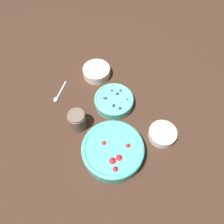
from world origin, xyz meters
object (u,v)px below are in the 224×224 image
bowl_strawberries (113,150)px  bowl_bananas (97,71)px  bowl_blueberries (114,101)px  bowl_cream (163,133)px  jar_chocolate (78,121)px

bowl_strawberries → bowl_bananas: bowl_strawberries is taller
bowl_blueberries → bowl_cream: bearing=7.4°
bowl_cream → jar_chocolate: (-0.30, -0.24, 0.02)m
bowl_bananas → bowl_cream: size_ratio=1.16×
bowl_strawberries → bowl_cream: (0.09, 0.22, -0.02)m
bowl_strawberries → bowl_blueberries: 0.26m
bowl_blueberries → jar_chocolate: jar_chocolate is taller
bowl_bananas → bowl_cream: 0.48m
bowl_bananas → bowl_cream: same height
bowl_strawberries → bowl_cream: size_ratio=2.09×
bowl_strawberries → bowl_cream: 0.24m
bowl_strawberries → bowl_bananas: 0.46m
bowl_blueberries → bowl_bananas: bearing=162.0°
jar_chocolate → bowl_bananas: bearing=122.8°
bowl_strawberries → bowl_cream: bearing=67.3°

